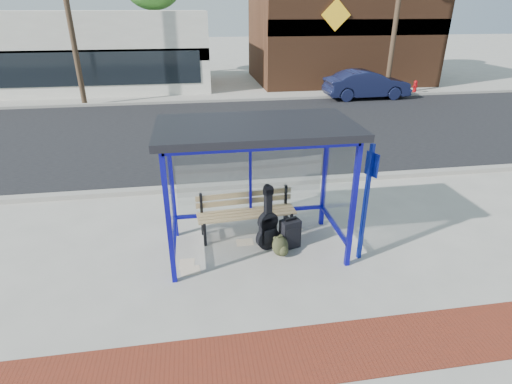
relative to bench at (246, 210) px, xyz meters
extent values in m
plane|color=#B2ADA0|center=(0.11, -0.62, -0.52)|extent=(120.00, 120.00, 0.00)
cube|color=maroon|center=(0.11, -3.22, -0.51)|extent=(60.00, 1.00, 0.01)
cube|color=gray|center=(0.11, 2.28, -0.46)|extent=(60.00, 0.25, 0.12)
cube|color=black|center=(0.11, 7.38, -0.51)|extent=(60.00, 10.00, 0.00)
cube|color=gray|center=(0.11, 12.48, -0.46)|extent=(60.00, 0.25, 0.12)
cube|color=#B2ADA0|center=(0.11, 14.38, -0.51)|extent=(60.00, 4.00, 0.01)
cube|color=#0F0E9A|center=(-1.39, -1.37, 0.63)|extent=(0.08, 0.08, 2.30)
cube|color=#0F0E9A|center=(1.61, -1.37, 0.63)|extent=(0.08, 0.08, 2.30)
cube|color=#0F0E9A|center=(-1.39, 0.13, 0.63)|extent=(0.08, 0.08, 2.30)
cube|color=#0F0E9A|center=(1.61, 0.13, 0.63)|extent=(0.08, 0.08, 2.30)
cube|color=#0F0E9A|center=(0.11, 0.13, 1.74)|extent=(3.00, 0.08, 0.08)
cube|color=#0F0E9A|center=(0.11, -1.37, 1.74)|extent=(3.00, 0.08, 0.08)
cube|color=#0F0E9A|center=(-1.39, -0.62, 1.74)|extent=(0.08, 1.50, 0.08)
cube|color=#0F0E9A|center=(1.61, -0.62, 1.74)|extent=(0.08, 1.50, 0.08)
cube|color=#0F0E9A|center=(0.11, 0.13, -0.12)|extent=(3.00, 0.08, 0.06)
cube|color=#0F0E9A|center=(-1.39, -0.62, -0.12)|extent=(0.08, 1.50, 0.06)
cube|color=#0F0E9A|center=(1.61, -0.62, -0.12)|extent=(0.08, 1.50, 0.06)
cube|color=#0F0E9A|center=(0.11, 0.13, 0.83)|extent=(0.05, 0.05, 1.90)
cube|color=silver|center=(0.11, 0.13, 0.79)|extent=(2.84, 0.01, 1.82)
cube|color=silver|center=(-1.39, -0.62, 0.79)|extent=(0.02, 1.34, 1.82)
cube|color=silver|center=(1.61, -0.62, 0.79)|extent=(0.02, 1.34, 1.82)
cube|color=black|center=(0.11, -0.62, 1.84)|extent=(3.30, 1.80, 0.12)
cube|color=silver|center=(-8.89, 17.38, 1.48)|extent=(18.00, 6.00, 4.00)
cube|color=black|center=(-8.89, 14.43, 1.48)|extent=(18.00, 0.10, 0.60)
cube|color=black|center=(-8.89, 14.36, 0.88)|extent=(17.00, 0.04, 1.60)
cube|color=#59331E|center=(8.11, 17.88, 2.68)|extent=(10.00, 7.00, 6.40)
cube|color=black|center=(8.11, 14.43, 2.68)|extent=(10.00, 0.10, 0.80)
cube|color=yellow|center=(6.61, 14.33, 3.28)|extent=(1.56, 0.06, 1.56)
cylinder|color=#4C3826|center=(-2.89, 21.38, 1.98)|extent=(0.36, 0.36, 5.00)
cylinder|color=#4C3826|center=(12.61, 21.38, 1.98)|extent=(0.36, 0.36, 5.00)
cylinder|color=#4C3826|center=(-5.89, 12.78, 3.48)|extent=(0.24, 0.24, 8.00)
cylinder|color=#4C3826|center=(9.11, 12.78, 3.48)|extent=(0.24, 0.24, 8.00)
cube|color=black|center=(-0.83, -0.34, -0.27)|extent=(0.06, 0.06, 0.48)
cube|color=black|center=(-0.87, 0.08, -0.06)|extent=(0.06, 0.06, 0.91)
cube|color=black|center=(-0.85, -0.13, -0.27)|extent=(0.09, 0.44, 0.05)
cube|color=black|center=(0.88, -0.21, -0.27)|extent=(0.06, 0.06, 0.48)
cube|color=black|center=(0.84, 0.21, -0.06)|extent=(0.06, 0.06, 0.91)
cube|color=black|center=(0.86, 0.00, -0.27)|extent=(0.09, 0.44, 0.05)
cube|color=tan|center=(0.02, -0.24, -0.03)|extent=(1.93, 0.24, 0.04)
cube|color=tan|center=(0.01, -0.13, -0.03)|extent=(1.93, 0.24, 0.04)
cube|color=tan|center=(0.00, -0.01, -0.03)|extent=(1.93, 0.24, 0.04)
cube|color=tan|center=(-0.01, 0.11, -0.03)|extent=(1.93, 0.24, 0.04)
cube|color=tan|center=(-0.01, 0.15, 0.13)|extent=(1.93, 0.17, 0.11)
cube|color=tan|center=(-0.01, 0.15, 0.28)|extent=(1.93, 0.17, 0.11)
cylinder|color=black|center=(0.32, -0.62, -0.29)|extent=(0.47, 0.28, 0.45)
cylinder|color=black|center=(0.32, -0.62, 0.06)|extent=(0.40, 0.26, 0.38)
cube|color=black|center=(0.32, -0.62, -0.12)|extent=(0.35, 0.24, 0.54)
cube|color=black|center=(0.32, -0.62, 0.43)|extent=(0.15, 0.14, 0.54)
cube|color=black|center=(0.32, -0.62, 0.66)|extent=(0.19, 0.16, 0.11)
cube|color=black|center=(0.75, -0.64, -0.22)|extent=(0.41, 0.32, 0.56)
cylinder|color=black|center=(0.62, -0.68, -0.49)|extent=(0.11, 0.21, 0.05)
cylinder|color=black|center=(0.88, -0.60, -0.49)|extent=(0.11, 0.21, 0.05)
cube|color=black|center=(0.75, -0.64, 0.09)|extent=(0.23, 0.10, 0.04)
cube|color=black|center=(0.78, -0.75, -0.21)|extent=(0.28, 0.10, 0.31)
ellipsoid|color=#2E301B|center=(0.51, -0.87, -0.33)|extent=(0.39, 0.34, 0.38)
ellipsoid|color=#2E301B|center=(0.56, -0.98, -0.38)|extent=(0.22, 0.19, 0.20)
cube|color=#2E301B|center=(0.50, -0.85, -0.15)|extent=(0.11, 0.08, 0.03)
cube|color=navy|center=(1.91, -1.18, 0.57)|extent=(0.08, 0.08, 2.17)
cube|color=navy|center=(1.95, -1.17, 1.29)|extent=(0.12, 0.26, 0.41)
cube|color=white|center=(-1.19, -0.91, -0.51)|extent=(0.28, 0.35, 0.01)
cube|color=white|center=(-1.13, -1.12, -0.51)|extent=(0.36, 0.30, 0.01)
cube|color=white|center=(-0.08, -0.35, -0.51)|extent=(0.34, 0.27, 0.01)
imported|color=#161C40|center=(7.70, 12.12, 0.17)|extent=(4.18, 1.52, 1.37)
cylinder|color=#A20B0F|center=(10.77, 12.91, -0.24)|extent=(0.18, 0.18, 0.55)
sphere|color=#A20B0F|center=(10.77, 12.91, 0.06)|extent=(0.20, 0.20, 0.20)
cylinder|color=#A20B0F|center=(10.77, 12.91, -0.15)|extent=(0.31, 0.18, 0.09)
camera|label=1|loc=(-0.90, -6.93, 3.64)|focal=28.00mm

